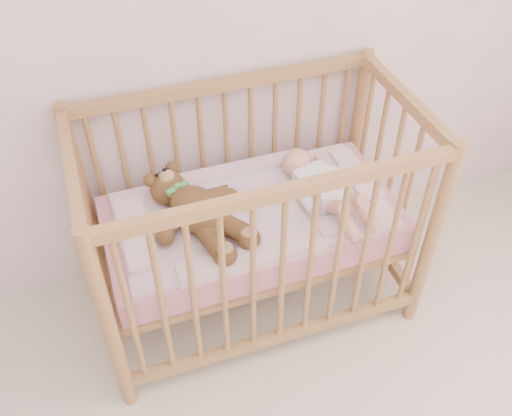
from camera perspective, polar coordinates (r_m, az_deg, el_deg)
name	(u,v)px	position (r m, az deg, el deg)	size (l,w,h in m)	color
crib	(252,221)	(2.41, -0.39, -1.31)	(1.36, 0.76, 1.00)	#AC7C49
mattress	(252,224)	(2.42, -0.39, -1.56)	(1.22, 0.62, 0.13)	pink
blanket	(252,211)	(2.37, -0.40, -0.27)	(1.10, 0.58, 0.06)	#E49DB4
baby	(321,185)	(2.39, 6.53, 2.33)	(0.28, 0.58, 0.14)	white
teddy_bear	(198,211)	(2.25, -5.79, -0.35)	(0.41, 0.59, 0.16)	brown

